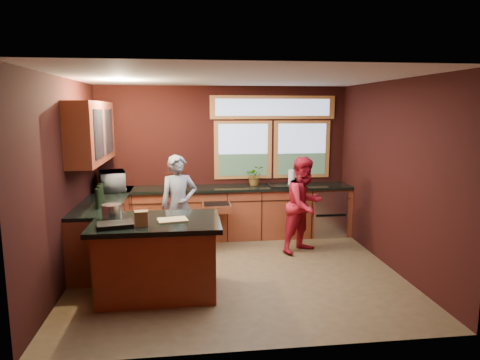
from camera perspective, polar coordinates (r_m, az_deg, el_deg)
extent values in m
plane|color=brown|center=(6.21, -0.44, -12.20)|extent=(4.50, 4.50, 0.00)
cube|color=black|center=(7.82, -2.15, 2.53)|extent=(4.50, 0.02, 2.70)
cube|color=black|center=(3.91, 2.94, -4.49)|extent=(4.50, 0.02, 2.70)
cube|color=black|center=(6.02, -22.24, -0.24)|extent=(0.02, 4.00, 2.70)
cube|color=black|center=(6.50, 19.66, 0.57)|extent=(0.02, 4.00, 2.70)
cube|color=silver|center=(5.79, -0.47, 13.51)|extent=(4.50, 4.00, 0.02)
cube|color=#92A6CA|center=(7.82, 0.42, 4.01)|extent=(1.06, 0.02, 1.06)
cube|color=#92A6CA|center=(8.04, 8.24, 4.06)|extent=(1.06, 0.02, 1.06)
cube|color=#AE6A32|center=(7.88, 4.45, 9.63)|extent=(2.30, 0.02, 0.42)
cube|color=brown|center=(6.74, -19.21, 6.03)|extent=(0.36, 1.80, 0.90)
cube|color=brown|center=(7.69, -1.91, -4.48)|extent=(4.50, 0.60, 0.88)
cube|color=black|center=(7.58, -1.92, -1.09)|extent=(4.50, 0.64, 0.05)
cube|color=#B7B7BC|center=(8.05, 11.37, -4.15)|extent=(0.60, 0.58, 0.85)
cube|color=black|center=(7.73, 6.25, -0.94)|extent=(0.66, 0.46, 0.05)
cube|color=brown|center=(6.96, -17.56, -6.43)|extent=(0.60, 2.30, 0.88)
cube|color=black|center=(6.85, -17.67, -2.68)|extent=(0.64, 2.30, 0.05)
cube|color=brown|center=(5.50, -10.93, -10.38)|extent=(1.40, 0.90, 0.88)
cube|color=black|center=(5.36, -11.09, -5.59)|extent=(1.55, 1.05, 0.06)
imported|color=slate|center=(6.78, -8.16, -3.40)|extent=(0.65, 0.50, 1.59)
imported|color=#A61323|center=(6.93, 8.57, -3.29)|extent=(0.95, 0.90, 1.55)
imported|color=#999999|center=(7.51, -16.60, -0.13)|extent=(0.53, 0.67, 0.33)
imported|color=#999999|center=(7.67, 2.00, 0.59)|extent=(0.32, 0.28, 0.36)
cylinder|color=silver|center=(7.76, 6.89, 0.33)|extent=(0.12, 0.12, 0.28)
cube|color=#A68855|center=(5.29, -8.97, -5.28)|extent=(0.39, 0.31, 0.02)
cylinder|color=silver|center=(5.55, -16.72, -4.04)|extent=(0.24, 0.24, 0.18)
cube|color=brown|center=(5.10, -13.01, -5.04)|extent=(0.16, 0.13, 0.18)
cube|color=black|center=(5.16, -16.31, -5.76)|extent=(0.45, 0.36, 0.05)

